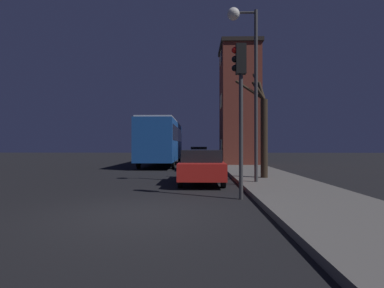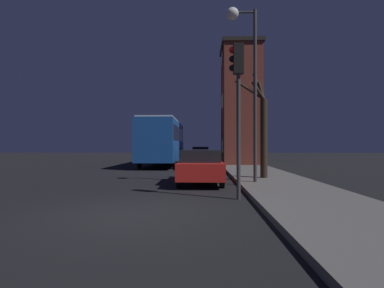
% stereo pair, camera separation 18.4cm
% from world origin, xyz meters
% --- Properties ---
extents(ground_plane, '(120.00, 120.00, 0.00)m').
position_xyz_m(ground_plane, '(0.00, 0.00, 0.00)').
color(ground_plane, black).
extents(sidewalk, '(3.24, 60.00, 0.16)m').
position_xyz_m(sidewalk, '(4.69, 0.00, 0.08)').
color(sidewalk, '#514F4C').
rests_on(sidewalk, ground).
extents(brick_building, '(3.18, 4.22, 9.59)m').
position_xyz_m(brick_building, '(4.74, 17.36, 4.98)').
color(brick_building, brown).
rests_on(brick_building, sidewalk).
extents(streetlamp, '(1.22, 0.50, 6.99)m').
position_xyz_m(streetlamp, '(3.31, 4.97, 5.23)').
color(streetlamp, '#38383A').
rests_on(streetlamp, sidewalk).
extents(traffic_light, '(0.43, 0.24, 4.65)m').
position_xyz_m(traffic_light, '(2.68, 1.93, 3.32)').
color(traffic_light, '#38383A').
rests_on(traffic_light, ground).
extents(bare_tree, '(1.45, 1.24, 4.97)m').
position_xyz_m(bare_tree, '(4.36, 6.62, 2.38)').
color(bare_tree, '#2D2319').
rests_on(bare_tree, sidewalk).
extents(bus, '(2.61, 10.31, 3.58)m').
position_xyz_m(bus, '(-1.54, 16.99, 2.13)').
color(bus, '#194793').
rests_on(bus, ground).
extents(car_near_lane, '(1.81, 4.51, 1.43)m').
position_xyz_m(car_near_lane, '(1.56, 5.77, 0.75)').
color(car_near_lane, '#B21E19').
rests_on(car_near_lane, ground).
extents(car_mid_lane, '(1.79, 4.00, 1.32)m').
position_xyz_m(car_mid_lane, '(1.43, 13.10, 0.71)').
color(car_mid_lane, '#B7BABF').
rests_on(car_mid_lane, ground).
extents(car_far_lane, '(1.71, 4.69, 1.49)m').
position_xyz_m(car_far_lane, '(1.45, 22.31, 0.78)').
color(car_far_lane, olive).
rests_on(car_far_lane, ground).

